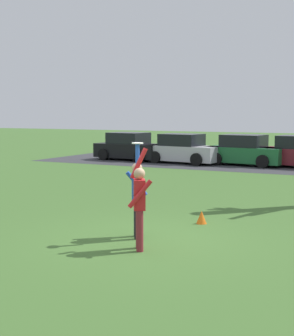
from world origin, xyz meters
The scene contains 9 objects.
ground_plane centered at (0.00, 0.00, 0.00)m, with size 120.00×120.00×0.00m, color #426B2D.
person_catcher centered at (-0.25, 0.08, 0.98)m, with size 0.52×0.59×2.08m.
person_defender centered at (0.27, -0.78, 0.98)m, with size 0.62×0.66×2.04m.
frisbee_disc centered at (-0.14, -0.11, 2.09)m, with size 0.24×0.24×0.02m, color white.
parked_car_black centered at (-9.44, 16.20, 0.73)m, with size 4.28×2.40×1.59m.
parked_car_silver centered at (-5.96, 15.93, 0.73)m, with size 4.28×2.40×1.59m.
parked_car_green centered at (-2.65, 16.44, 0.73)m, with size 4.28×2.40×1.59m.
parking_strip centered at (-1.15, 16.31, 0.00)m, with size 26.13×6.40×0.01m, color #38383D.
field_cone_orange centered at (0.49, 2.06, 0.16)m, with size 0.26×0.26×0.32m, color orange.
Camera 1 is at (4.98, -9.59, 2.73)m, focal length 54.63 mm.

